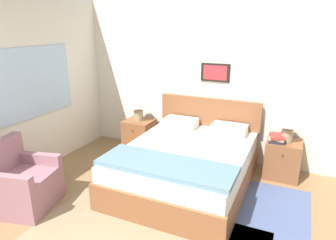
{
  "coord_description": "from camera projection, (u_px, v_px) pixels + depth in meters",
  "views": [
    {
      "loc": [
        1.34,
        -1.52,
        2.16
      ],
      "look_at": [
        -0.12,
        1.71,
        1.02
      ],
      "focal_mm": 32.0,
      "sensor_mm": 36.0,
      "label": 1
    }
  ],
  "objects": [
    {
      "name": "wall_left",
      "position": [
        30.0,
        86.0,
        4.33
      ],
      "size": [
        0.08,
        5.5,
        2.6
      ],
      "color": "silver",
      "rests_on": "ground_plane"
    },
    {
      "name": "book_novel_upper",
      "position": [
        277.0,
        136.0,
        4.28
      ],
      "size": [
        0.24,
        0.3,
        0.03
      ],
      "rotation": [
        0.0,
        0.0,
        0.17
      ],
      "color": "#B7332D",
      "rests_on": "book_hardcover_middle"
    },
    {
      "name": "book_thick_bottom",
      "position": [
        277.0,
        140.0,
        4.3
      ],
      "size": [
        0.24,
        0.29,
        0.04
      ],
      "rotation": [
        0.0,
        0.0,
        0.07
      ],
      "color": "#232328",
      "rests_on": "nightstand_by_door"
    },
    {
      "name": "area_rug_bedside",
      "position": [
        273.0,
        216.0,
        3.53
      ],
      "size": [
        0.82,
        1.49,
        0.01
      ],
      "color": "#47567F",
      "rests_on": "ground_plane"
    },
    {
      "name": "nightstand_by_door",
      "position": [
        283.0,
        159.0,
        4.38
      ],
      "size": [
        0.49,
        0.49,
        0.56
      ],
      "color": "brown",
      "rests_on": "ground_plane"
    },
    {
      "name": "wall_back",
      "position": [
        211.0,
        80.0,
        4.82
      ],
      "size": [
        6.84,
        0.09,
        2.6
      ],
      "color": "silver",
      "rests_on": "ground_plane"
    },
    {
      "name": "armchair",
      "position": [
        22.0,
        184.0,
        3.64
      ],
      "size": [
        0.8,
        0.82,
        0.85
      ],
      "rotation": [
        0.0,
        0.0,
        -1.34
      ],
      "color": "#8E606B",
      "rests_on": "ground_plane"
    },
    {
      "name": "table_lamp_near_window",
      "position": [
        138.0,
        103.0,
        5.15
      ],
      "size": [
        0.3,
        0.3,
        0.46
      ],
      "color": "gray",
      "rests_on": "nightstand_near_window"
    },
    {
      "name": "table_lamp_by_door",
      "position": [
        289.0,
        121.0,
        4.2
      ],
      "size": [
        0.3,
        0.3,
        0.46
      ],
      "color": "gray",
      "rests_on": "nightstand_by_door"
    },
    {
      "name": "book_hardcover_middle",
      "position": [
        277.0,
        138.0,
        4.29
      ],
      "size": [
        0.22,
        0.24,
        0.02
      ],
      "rotation": [
        0.0,
        0.0,
        -0.04
      ],
      "color": "beige",
      "rests_on": "book_thick_bottom"
    },
    {
      "name": "bed",
      "position": [
        186.0,
        165.0,
        4.15
      ],
      "size": [
        1.66,
        2.1,
        1.03
      ],
      "color": "brown",
      "rests_on": "ground_plane"
    },
    {
      "name": "nightstand_near_window",
      "position": [
        140.0,
        135.0,
        5.33
      ],
      "size": [
        0.49,
        0.49,
        0.56
      ],
      "color": "brown",
      "rests_on": "ground_plane"
    }
  ]
}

